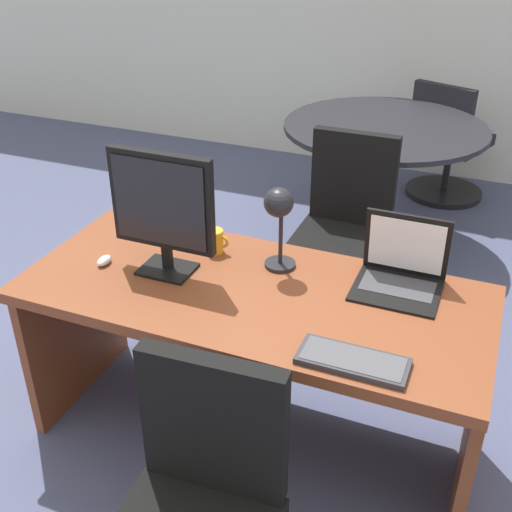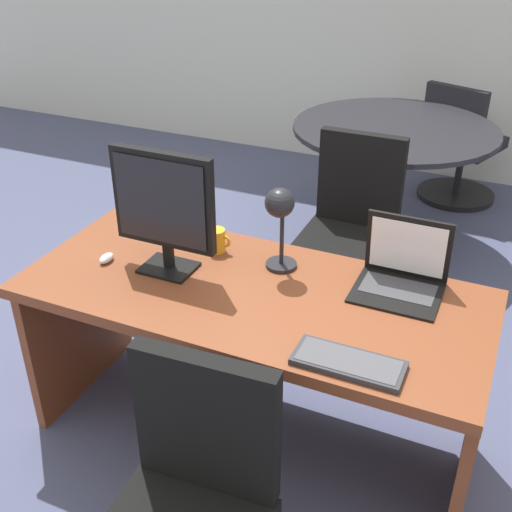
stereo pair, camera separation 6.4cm
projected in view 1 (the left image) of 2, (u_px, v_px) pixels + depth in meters
The scene contains 11 objects.
ground at pixel (347, 267), 3.89m from camera, with size 12.00×12.00×0.00m, color #474C6B.
desk at pixel (257, 326), 2.45m from camera, with size 1.71×0.74×0.73m.
monitor at pixel (162, 207), 2.29m from camera, with size 0.40×0.16×0.48m.
laptop at pixel (402, 264), 2.32m from camera, with size 0.31×0.27×0.26m.
keyboard at pixel (353, 361), 1.95m from camera, with size 0.34×0.14×0.02m.
mouse at pixel (104, 261), 2.47m from camera, with size 0.04×0.07×0.03m.
desk_lamp at pixel (279, 212), 2.32m from camera, with size 0.12×0.14×0.34m.
coffee_mug at pixel (215, 241), 2.54m from camera, with size 0.10×0.07×0.10m.
meeting_table at pixel (383, 154), 3.92m from camera, with size 1.22×1.22×0.77m.
meeting_chair_near at pixel (341, 246), 3.30m from camera, with size 0.56×0.56×0.96m.
meeting_chair_far at pixel (446, 151), 4.60m from camera, with size 0.59×0.60×0.87m.
Camera 1 is at (0.75, -1.80, 1.99)m, focal length 44.73 mm.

